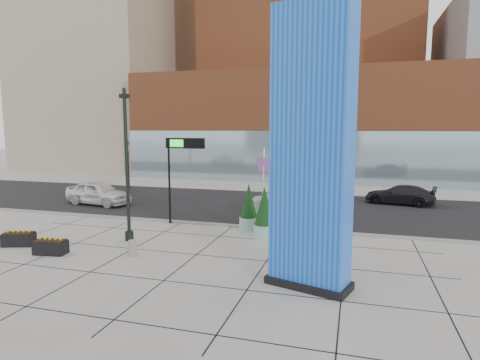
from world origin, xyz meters
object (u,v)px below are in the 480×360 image
(blue_pylon, at_px, (311,155))
(lamp_post, at_px, (127,180))
(public_art_sculpture, at_px, (274,212))
(car_silver_mid, at_px, (292,206))
(concrete_bollard, at_px, (133,248))
(overhead_street_sign, at_px, (182,150))
(car_white_west, at_px, (98,193))

(blue_pylon, distance_m, lamp_post, 9.47)
(public_art_sculpture, height_order, car_silver_mid, public_art_sculpture)
(concrete_bollard, relative_size, car_silver_mid, 0.14)
(overhead_street_sign, bearing_deg, concrete_bollard, -84.78)
(blue_pylon, height_order, public_art_sculpture, blue_pylon)
(lamp_post, height_order, car_silver_mid, lamp_post)
(car_white_west, bearing_deg, concrete_bollard, -130.12)
(overhead_street_sign, bearing_deg, car_white_west, 158.49)
(lamp_post, distance_m, car_white_west, 10.24)
(concrete_bollard, height_order, car_white_west, car_white_west)
(overhead_street_sign, bearing_deg, blue_pylon, -39.24)
(lamp_post, xyz_separation_m, car_white_west, (-6.87, 7.30, -2.08))
(blue_pylon, height_order, overhead_street_sign, blue_pylon)
(blue_pylon, height_order, car_silver_mid, blue_pylon)
(public_art_sculpture, distance_m, car_white_west, 13.98)
(public_art_sculpture, xyz_separation_m, car_silver_mid, (0.27, 3.80, -0.37))
(public_art_sculpture, bearing_deg, car_white_west, 138.79)
(blue_pylon, bearing_deg, concrete_bollard, -171.96)
(blue_pylon, distance_m, concrete_bollard, 8.55)
(concrete_bollard, xyz_separation_m, car_white_west, (-8.24, 9.29, 0.48))
(car_white_west, bearing_deg, car_silver_mid, -84.35)
(public_art_sculpture, xyz_separation_m, car_white_west, (-13.26, 4.42, -0.33))
(car_silver_mid, bearing_deg, lamp_post, 129.78)
(overhead_street_sign, xyz_separation_m, car_silver_mid, (5.53, 3.00, -3.30))
(lamp_post, distance_m, overhead_street_sign, 4.03)
(lamp_post, relative_size, car_silver_mid, 1.50)
(blue_pylon, height_order, concrete_bollard, blue_pylon)
(blue_pylon, height_order, lamp_post, blue_pylon)
(overhead_street_sign, xyz_separation_m, car_white_west, (-8.01, 3.62, -3.27))
(public_art_sculpture, distance_m, car_silver_mid, 3.82)
(lamp_post, xyz_separation_m, public_art_sculpture, (6.39, 2.88, -1.75))
(overhead_street_sign, bearing_deg, car_silver_mid, 31.29)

